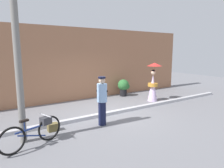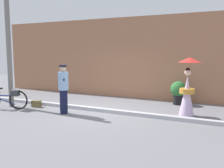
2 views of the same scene
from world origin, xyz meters
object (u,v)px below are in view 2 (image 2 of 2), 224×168
object	(u,v)px
person_with_parasol	(188,88)
potted_plant_by_door	(179,91)
bicycle_near_officer	(7,98)
backpack_on_pavement	(36,104)
person_officer	(63,88)
utility_pole	(9,43)

from	to	relation	value
person_with_parasol	potted_plant_by_door	xyz separation A→B (m)	(-0.58, 1.67, -0.38)
bicycle_near_officer	person_with_parasol	world-z (taller)	person_with_parasol
backpack_on_pavement	bicycle_near_officer	bearing A→B (deg)	-132.86
bicycle_near_officer	person_officer	size ratio (longest dim) A/B	1.02
bicycle_near_officer	person_with_parasol	distance (m)	6.39
person_officer	utility_pole	world-z (taller)	utility_pole
person_officer	person_with_parasol	world-z (taller)	person_with_parasol
backpack_on_pavement	utility_pole	bearing A→B (deg)	-159.33
person_with_parasol	utility_pole	world-z (taller)	utility_pole
person_with_parasol	backpack_on_pavement	world-z (taller)	person_with_parasol
backpack_on_pavement	utility_pole	xyz separation A→B (m)	(-0.91, -0.35, 2.27)
person_with_parasol	potted_plant_by_door	world-z (taller)	person_with_parasol
potted_plant_by_door	backpack_on_pavement	bearing A→B (deg)	-149.80
person_officer	utility_pole	xyz separation A→B (m)	(-2.49, 0.03, 1.52)
person_with_parasol	utility_pole	size ratio (longest dim) A/B	0.40
bicycle_near_officer	utility_pole	world-z (taller)	utility_pole
person_officer	potted_plant_by_door	bearing A→B (deg)	44.51
person_officer	utility_pole	size ratio (longest dim) A/B	0.34
bicycle_near_officer	backpack_on_pavement	size ratio (longest dim) A/B	5.36
backpack_on_pavement	person_with_parasol	bearing A→B (deg)	11.82
bicycle_near_officer	backpack_on_pavement	bearing A→B (deg)	47.14
potted_plant_by_door	utility_pole	distance (m)	6.78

